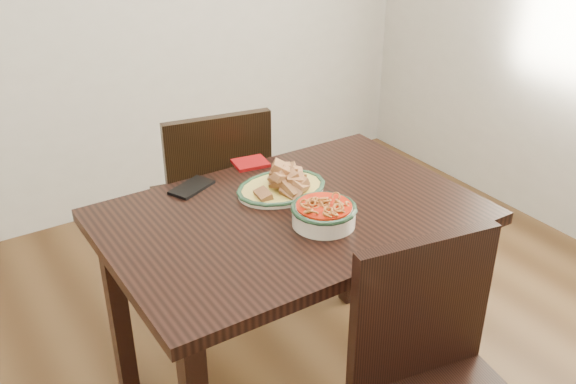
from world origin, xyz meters
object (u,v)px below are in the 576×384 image
fish_plate (281,179)px  noodle_bowl (324,212)px  chair_near (438,382)px  chair_far (214,197)px  dining_table (291,239)px  smartphone (192,187)px

fish_plate → noodle_bowl: size_ratio=1.50×
fish_plate → chair_near: bearing=-88.7°
noodle_bowl → chair_far: bearing=89.9°
chair_near → noodle_bowl: size_ratio=4.36×
chair_far → noodle_bowl: bearing=100.0°
dining_table → chair_near: size_ratio=1.31×
dining_table → fish_plate: size_ratio=3.81×
dining_table → chair_far: bearing=86.5°
chair_far → noodle_bowl: (-0.00, -0.77, 0.29)m
fish_plate → noodle_bowl: 0.25m
chair_far → smartphone: (-0.24, -0.33, 0.26)m
noodle_bowl → fish_plate: bearing=88.3°
dining_table → noodle_bowl: (0.04, -0.12, 0.15)m
noodle_bowl → smartphone: (-0.24, 0.43, -0.04)m
noodle_bowl → chair_near: bearing=-87.3°
chair_near → smartphone: chair_near is taller
dining_table → chair_near: 0.64m
dining_table → noodle_bowl: size_ratio=5.72×
chair_far → smartphone: chair_far is taller
dining_table → chair_near: bearing=-84.2°
noodle_bowl → smartphone: noodle_bowl is taller
fish_plate → noodle_bowl: bearing=-91.7°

